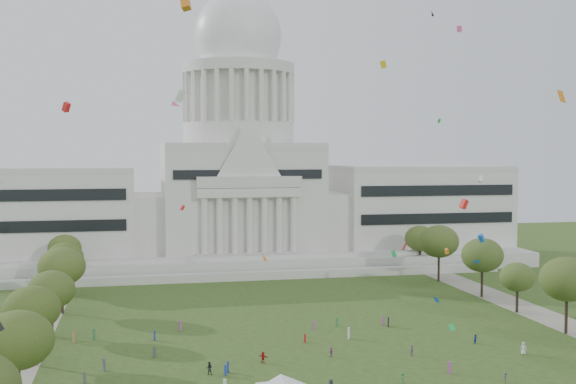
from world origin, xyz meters
name	(u,v)px	position (x,y,z in m)	size (l,w,h in m)	color
ground	(355,381)	(0.00, 0.00, 0.00)	(400.00, 400.00, 0.00)	#324A1A
capitol	(239,185)	(0.00, 113.59, 22.30)	(160.00, 64.50, 91.30)	beige
path_left	(25,344)	(-48.00, 30.00, 0.02)	(8.00, 160.00, 0.04)	gray
path_right	(546,317)	(48.00, 30.00, 0.02)	(8.00, 160.00, 0.04)	gray
row_tree_l_1	(17,340)	(-44.07, -2.96, 8.95)	(8.86, 8.86, 12.59)	black
row_tree_l_2	(32,309)	(-45.04, 17.30, 8.51)	(8.42, 8.42, 11.97)	black
row_tree_r_2	(567,279)	(44.17, 17.44, 9.66)	(9.55, 9.55, 13.58)	black
row_tree_l_3	(51,290)	(-44.09, 33.92, 8.21)	(8.12, 8.12, 11.55)	black
row_tree_r_3	(517,277)	(44.40, 34.48, 7.08)	(7.01, 7.01, 9.98)	black
row_tree_l_4	(62,266)	(-44.08, 52.42, 9.39)	(9.29, 9.29, 13.21)	black
row_tree_r_4	(482,255)	(44.76, 50.04, 9.29)	(9.19, 9.19, 13.06)	black
row_tree_l_5	(65,258)	(-45.22, 71.01, 8.42)	(8.33, 8.33, 11.85)	black
row_tree_r_5	(439,241)	(43.49, 70.19, 9.93)	(9.82, 9.82, 13.96)	black
row_tree_l_6	(65,248)	(-46.87, 89.14, 8.27)	(8.19, 8.19, 11.64)	black
row_tree_r_6	(420,238)	(45.96, 88.13, 8.51)	(8.42, 8.42, 11.97)	black
event_tent	(281,380)	(-12.09, -7.31, 3.16)	(8.09, 8.09, 4.08)	#4C4C4C
person_0	(524,348)	(29.89, 6.99, 1.00)	(0.97, 0.63, 1.99)	silver
person_2	(476,339)	(25.48, 14.44, 0.80)	(0.78, 0.48, 1.60)	navy
person_3	(402,378)	(5.98, -2.55, 0.80)	(1.04, 0.54, 1.61)	#33723F
person_4	(331,352)	(-0.18, 12.06, 0.78)	(0.92, 0.50, 1.56)	#994C8C
person_5	(263,357)	(-11.12, 11.09, 0.88)	(1.64, 0.65, 1.76)	#B21E1E
person_8	(209,368)	(-19.68, 7.07, 0.94)	(0.91, 0.56, 1.88)	#26262B
person_9	(506,377)	(20.21, -4.99, 0.72)	(0.93, 0.48, 1.44)	#4C4C51
person_10	(412,351)	(12.39, 10.00, 0.82)	(0.96, 0.52, 1.63)	#994C8C
distant_crowd	(234,352)	(-14.98, 15.21, 0.86)	(55.78, 40.47, 1.95)	#26262B
kite_swarm	(332,177)	(-1.53, 6.77, 28.24)	(81.79, 96.93, 55.07)	green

